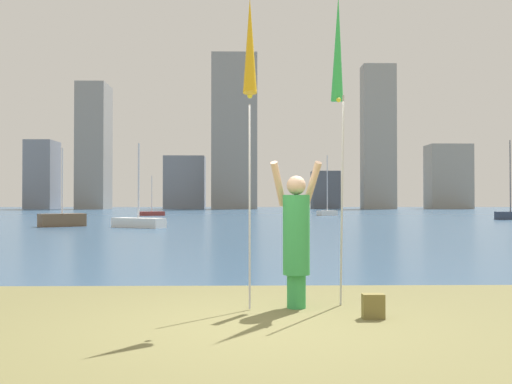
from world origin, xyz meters
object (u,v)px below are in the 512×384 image
(sailboat_0, at_px, (327,212))
(sailboat_3, at_px, (139,222))
(bag, at_px, (373,306))
(sailboat_1, at_px, (152,213))
(person, at_px, (296,235))
(kite_flag_left, at_px, (250,52))
(sailboat_4, at_px, (62,220))
(sailboat_6, at_px, (510,214))
(kite_flag_right, at_px, (338,54))

(sailboat_0, distance_m, sailboat_3, 26.51)
(bag, height_order, sailboat_0, sailboat_0)
(sailboat_1, bearing_deg, person, -78.68)
(person, distance_m, sailboat_0, 45.19)
(kite_flag_left, relative_size, sailboat_0, 0.68)
(kite_flag_left, relative_size, sailboat_3, 0.90)
(person, xyz_separation_m, sailboat_4, (-9.93, 22.61, -0.53))
(sailboat_0, xyz_separation_m, sailboat_1, (-15.63, -0.02, -0.12))
(sailboat_0, height_order, sailboat_1, sailboat_0)
(person, xyz_separation_m, sailboat_1, (-8.94, 44.68, -0.65))
(person, relative_size, sailboat_6, 0.32)
(bag, height_order, sailboat_3, sailboat_3)
(kite_flag_right, distance_m, sailboat_4, 24.78)
(sailboat_0, distance_m, sailboat_4, 27.64)
(sailboat_3, bearing_deg, kite_flag_right, -73.06)
(person, distance_m, sailboat_6, 37.80)
(sailboat_0, relative_size, sailboat_3, 1.31)
(sailboat_1, relative_size, sailboat_6, 0.64)
(kite_flag_right, distance_m, bag, 3.20)
(kite_flag_left, xyz_separation_m, sailboat_6, (18.50, 33.63, -2.65))
(sailboat_0, distance_m, sailboat_6, 16.03)
(kite_flag_left, height_order, sailboat_0, sailboat_0)
(sailboat_6, bearing_deg, bag, -116.81)
(person, distance_m, kite_flag_right, 2.39)
(person, relative_size, sailboat_4, 0.45)
(person, distance_m, sailboat_4, 24.70)
(bag, height_order, sailboat_4, sailboat_4)
(kite_flag_left, distance_m, sailboat_6, 38.47)
(kite_flag_right, height_order, sailboat_6, sailboat_6)
(sailboat_6, bearing_deg, sailboat_0, 134.56)
(kite_flag_left, xyz_separation_m, bag, (1.36, -0.30, -2.88))
(bag, xyz_separation_m, sailboat_3, (-6.62, 21.98, 0.15))
(sailboat_1, bearing_deg, sailboat_0, 0.06)
(sailboat_4, distance_m, sailboat_6, 29.83)
(person, relative_size, sailboat_3, 0.43)
(kite_flag_left, height_order, sailboat_1, kite_flag_left)
(person, relative_size, kite_flag_right, 0.45)
(kite_flag_left, relative_size, kite_flag_right, 0.94)
(sailboat_0, bearing_deg, bag, -97.41)
(sailboat_1, bearing_deg, sailboat_4, -92.55)
(sailboat_4, xyz_separation_m, sailboat_6, (27.86, 10.66, 0.01))
(kite_flag_right, distance_m, sailboat_3, 22.13)
(bag, xyz_separation_m, sailboat_6, (17.14, 33.93, 0.23))
(bag, relative_size, sailboat_3, 0.07)
(bag, xyz_separation_m, sailboat_1, (-9.73, 45.33, 0.09))
(bag, relative_size, sailboat_1, 0.08)
(sailboat_3, relative_size, sailboat_6, 0.74)
(sailboat_3, bearing_deg, sailboat_4, 162.60)
(sailboat_1, bearing_deg, kite_flag_left, -79.46)
(person, bearing_deg, bag, -30.64)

